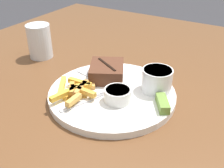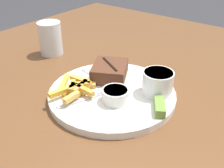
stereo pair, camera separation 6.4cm
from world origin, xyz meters
The scene contains 10 objects.
dining_table centered at (0.00, 0.00, 0.70)m, with size 1.43×1.33×0.76m.
dinner_plate centered at (0.00, 0.00, 0.77)m, with size 0.32×0.32×0.02m.
steak_portion centered at (0.05, 0.05, 0.80)m, with size 0.13×0.12×0.04m.
fries_pile centered at (-0.06, 0.07, 0.79)m, with size 0.15×0.13×0.02m.
coleslaw_cup centered at (0.06, -0.09, 0.81)m, with size 0.08×0.08×0.06m.
dipping_sauce_cup centered at (-0.03, -0.03, 0.80)m, with size 0.06×0.06×0.03m.
pickle_spear centered at (0.00, -0.13, 0.79)m, with size 0.06×0.05×0.02m.
fork_utensil centered at (-0.08, 0.03, 0.78)m, with size 0.13×0.06×0.00m.
knife_utensil centered at (0.02, 0.04, 0.79)m, with size 0.05×0.17×0.01m.
drinking_glass centered at (0.09, 0.33, 0.82)m, with size 0.08×0.08×0.11m.
Camera 2 is at (-0.44, -0.34, 1.13)m, focal length 42.00 mm.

